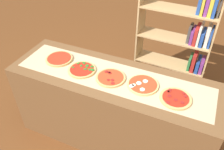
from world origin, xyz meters
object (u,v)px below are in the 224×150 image
(pizza_mozzarella_3, at_px, (143,85))
(bookshelf, at_px, (185,40))
(pizza_plain_0, at_px, (59,59))
(pizza_spinach_1, at_px, (82,70))
(pizza_pepperoni_4, at_px, (176,98))
(pizza_pepperoni_2, at_px, (111,78))

(pizza_mozzarella_3, relative_size, bookshelf, 0.18)
(pizza_plain_0, height_order, pizza_spinach_1, pizza_spinach_1)
(pizza_spinach_1, relative_size, pizza_mozzarella_3, 0.96)
(pizza_mozzarella_3, bearing_deg, bookshelf, 80.74)
(pizza_spinach_1, xyz_separation_m, pizza_mozzarella_3, (0.61, 0.03, -0.00))
(pizza_plain_0, distance_m, pizza_mozzarella_3, 0.92)
(pizza_plain_0, xyz_separation_m, bookshelf, (1.11, 1.13, -0.12))
(pizza_plain_0, relative_size, bookshelf, 0.18)
(pizza_mozzarella_3, relative_size, pizza_pepperoni_4, 1.05)
(pizza_spinach_1, bearing_deg, bookshelf, 56.11)
(bookshelf, bearing_deg, pizza_spinach_1, -123.89)
(pizza_spinach_1, bearing_deg, pizza_pepperoni_4, -1.74)
(pizza_pepperoni_2, bearing_deg, pizza_pepperoni_4, -2.54)
(pizza_spinach_1, bearing_deg, pizza_pepperoni_2, -0.15)
(pizza_mozzarella_3, bearing_deg, pizza_spinach_1, -177.65)
(pizza_spinach_1, distance_m, pizza_pepperoni_4, 0.92)
(pizza_plain_0, bearing_deg, pizza_mozzarella_3, -2.45)
(pizza_pepperoni_4, bearing_deg, pizza_mozzarella_3, 170.19)
(pizza_plain_0, distance_m, pizza_pepperoni_4, 1.23)
(pizza_pepperoni_2, bearing_deg, pizza_spinach_1, 179.85)
(pizza_plain_0, relative_size, pizza_pepperoni_2, 0.99)
(pizza_plain_0, height_order, pizza_mozzarella_3, pizza_mozzarella_3)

